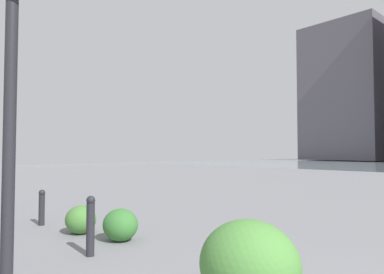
% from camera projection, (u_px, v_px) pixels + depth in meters
% --- Properties ---
extents(building_annex, '(14.11, 14.87, 25.17)m').
position_uv_depth(building_annex, '(351.00, 94.00, 67.44)').
color(building_annex, '#5B5660').
rests_on(building_annex, ground).
extents(lamppost, '(0.98, 0.28, 3.84)m').
position_uv_depth(lamppost, '(11.00, 62.00, 4.09)').
color(lamppost, '#232328').
rests_on(lamppost, ground).
extents(bollard_near, '(0.13, 0.13, 0.88)m').
position_uv_depth(bollard_near, '(90.00, 225.00, 5.14)').
color(bollard_near, '#232328').
rests_on(bollard_near, ground).
extents(bollard_mid, '(0.13, 0.13, 0.74)m').
position_uv_depth(bollard_mid, '(42.00, 207.00, 7.28)').
color(bollard_mid, '#232328').
rests_on(bollard_mid, ground).
extents(shrub_low, '(1.02, 0.91, 0.86)m').
position_uv_depth(shrub_low, '(249.00, 265.00, 3.39)').
color(shrub_low, '#477F38').
rests_on(shrub_low, ground).
extents(shrub_round, '(0.64, 0.58, 0.55)m').
position_uv_depth(shrub_round, '(120.00, 225.00, 6.00)').
color(shrub_round, '#387533').
rests_on(shrub_round, ground).
extents(shrub_wide, '(0.61, 0.55, 0.52)m').
position_uv_depth(shrub_wide, '(81.00, 220.00, 6.53)').
color(shrub_wide, '#477F38').
rests_on(shrub_wide, ground).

